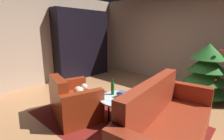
# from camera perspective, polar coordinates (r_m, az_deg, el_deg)

# --- Properties ---
(ground_plane) EXTENTS (7.05, 7.05, 0.00)m
(ground_plane) POSITION_cam_1_polar(r_m,az_deg,el_deg) (3.50, 5.02, -14.03)
(ground_plane) COLOR #AF784C
(wall_back) EXTENTS (6.00, 0.06, 2.67)m
(wall_back) POSITION_cam_1_polar(r_m,az_deg,el_deg) (5.48, 22.66, 9.69)
(wall_back) COLOR tan
(wall_back) RESTS_ON ground
(wall_left) EXTENTS (0.06, 5.40, 2.67)m
(wall_left) POSITION_cam_1_polar(r_m,az_deg,el_deg) (5.42, -20.93, 9.81)
(wall_left) COLOR tan
(wall_left) RESTS_ON ground
(area_rug) EXTENTS (2.98, 1.89, 0.01)m
(area_rug) POSITION_cam_1_polar(r_m,az_deg,el_deg) (3.21, 0.41, -16.63)
(area_rug) COLOR maroon
(area_rug) RESTS_ON ground
(bookshelf_unit) EXTENTS (0.39, 2.05, 2.25)m
(bookshelf_unit) POSITION_cam_1_polar(r_m,az_deg,el_deg) (5.88, -8.89, 8.73)
(bookshelf_unit) COLOR black
(bookshelf_unit) RESTS_ON ground
(armchair_red) EXTENTS (1.15, 0.99, 0.81)m
(armchair_red) POSITION_cam_1_polar(r_m,az_deg,el_deg) (3.26, -13.01, -10.71)
(armchair_red) COLOR maroon
(armchair_red) RESTS_ON ground
(couch_red) EXTENTS (0.97, 2.08, 0.95)m
(couch_red) POSITION_cam_1_polar(r_m,az_deg,el_deg) (2.53, 18.31, -18.25)
(couch_red) COLOR maroon
(couch_red) RESTS_ON ground
(coffee_table) EXTENTS (0.72, 0.72, 0.44)m
(coffee_table) POSITION_cam_1_polar(r_m,az_deg,el_deg) (3.03, 2.48, -10.19)
(coffee_table) COLOR black
(coffee_table) RESTS_ON ground
(book_stack_on_table) EXTENTS (0.22, 0.18, 0.11)m
(book_stack_on_table) POSITION_cam_1_polar(r_m,az_deg,el_deg) (3.00, 3.78, -8.55)
(book_stack_on_table) COLOR gray
(book_stack_on_table) RESTS_ON coffee_table
(bottle_on_table) EXTENTS (0.06, 0.06, 0.31)m
(bottle_on_table) POSITION_cam_1_polar(r_m,az_deg,el_deg) (3.12, 0.21, -6.27)
(bottle_on_table) COLOR #13521D
(bottle_on_table) RESTS_ON coffee_table
(decorated_tree) EXTENTS (1.04, 1.04, 1.33)m
(decorated_tree) POSITION_cam_1_polar(r_m,az_deg,el_deg) (4.44, 29.56, -0.52)
(decorated_tree) COLOR brown
(decorated_tree) RESTS_ON ground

